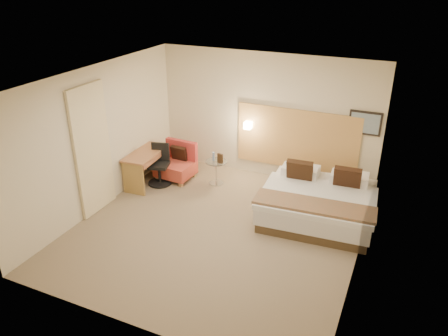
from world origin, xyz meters
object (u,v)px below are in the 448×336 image
at_px(side_table, 216,171).
at_px(desk_chair, 160,168).
at_px(lounge_chair, 177,164).
at_px(desk, 147,159).
at_px(bed, 319,201).

bearing_deg(side_table, desk_chair, -156.54).
bearing_deg(lounge_chair, desk, -130.99).
distance_m(side_table, desk, 1.49).
height_order(lounge_chair, desk, lounge_chair).
xyz_separation_m(bed, lounge_chair, (-3.21, 0.36, 0.00)).
bearing_deg(bed, lounge_chair, 173.56).
bearing_deg(side_table, desk, -156.49).
height_order(desk, desk_chair, desk_chair).
bearing_deg(lounge_chair, desk_chair, -116.43).
xyz_separation_m(lounge_chair, desk_chair, (-0.19, -0.39, 0.04)).
relative_size(lounge_chair, desk_chair, 0.92).
bearing_deg(desk_chair, desk, -156.25).
relative_size(bed, desk, 1.79).
height_order(lounge_chair, side_table, lounge_chair).
relative_size(lounge_chair, desk, 0.68).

